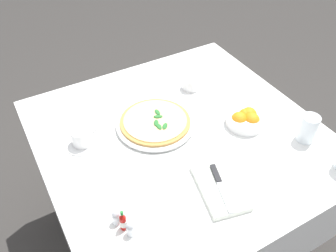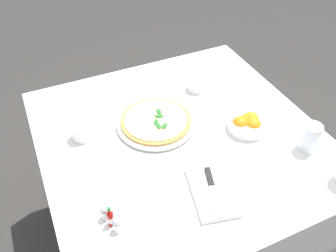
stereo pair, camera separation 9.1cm
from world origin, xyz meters
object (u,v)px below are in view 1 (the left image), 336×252
at_px(pizza, 155,121).
at_px(hot_sauce_bottle, 123,221).
at_px(salt_shaker, 130,229).
at_px(pepper_shaker, 116,218).
at_px(coffee_cup_right_edge, 82,138).
at_px(citrus_bowl, 246,119).
at_px(dinner_knife, 221,185).
at_px(napkin_folded, 220,187).
at_px(water_glass_far_left, 308,130).
at_px(pizza_plate, 155,124).
at_px(coffee_cup_left_edge, 191,84).

relative_size(pizza, hot_sauce_bottle, 3.32).
height_order(salt_shaker, pepper_shaker, same).
relative_size(pizza, coffee_cup_right_edge, 2.09).
height_order(citrus_bowl, hot_sauce_bottle, hot_sauce_bottle).
xyz_separation_m(dinner_knife, citrus_bowl, (-0.22, 0.28, 0.00)).
relative_size(napkin_folded, salt_shaker, 4.32).
distance_m(hot_sauce_bottle, pepper_shaker, 0.03).
distance_m(water_glass_far_left, pepper_shaker, 0.76).
distance_m(pizza, pepper_shaker, 0.45).
bearing_deg(dinner_knife, napkin_folded, 180.00).
relative_size(napkin_folded, citrus_bowl, 1.62).
height_order(pizza_plate, citrus_bowl, citrus_bowl).
xyz_separation_m(pizza, coffee_cup_right_edge, (-0.04, -0.28, 0.01)).
bearing_deg(coffee_cup_left_edge, water_glass_far_left, 22.96).
distance_m(pizza_plate, hot_sauce_bottle, 0.46).
distance_m(napkin_folded, hot_sauce_bottle, 0.33).
bearing_deg(coffee_cup_right_edge, pepper_shaker, -3.69).
bearing_deg(pizza_plate, coffee_cup_left_edge, 118.38).
distance_m(napkin_folded, dinner_knife, 0.01).
bearing_deg(coffee_cup_left_edge, pizza, -61.56).
bearing_deg(napkin_folded, coffee_cup_left_edge, 170.14).
distance_m(pizza, salt_shaker, 0.48).
bearing_deg(dinner_knife, salt_shaker, -72.60).
relative_size(water_glass_far_left, hot_sauce_bottle, 1.32).
distance_m(pizza_plate, water_glass_far_left, 0.57).
height_order(napkin_folded, dinner_knife, dinner_knife).
distance_m(salt_shaker, pepper_shaker, 0.06).
bearing_deg(water_glass_far_left, hot_sauce_bottle, -89.16).
distance_m(pizza_plate, coffee_cup_left_edge, 0.29).
distance_m(pizza_plate, dinner_knife, 0.38).
distance_m(pizza, coffee_cup_left_edge, 0.29).
bearing_deg(pepper_shaker, pizza, 137.00).
bearing_deg(salt_shaker, coffee_cup_right_edge, 179.47).
height_order(napkin_folded, citrus_bowl, citrus_bowl).
bearing_deg(pizza, citrus_bowl, 62.01).
height_order(pizza, pepper_shaker, pepper_shaker).
relative_size(pizza, citrus_bowl, 1.84).
bearing_deg(pizza_plate, citrus_bowl, 61.98).
relative_size(coffee_cup_left_edge, salt_shaker, 2.35).
relative_size(pizza_plate, citrus_bowl, 2.05).
distance_m(pizza_plate, coffee_cup_right_edge, 0.29).
bearing_deg(hot_sauce_bottle, pepper_shaker, -160.35).
bearing_deg(pepper_shaker, hot_sauce_bottle, 19.65).
distance_m(pizza_plate, pepper_shaker, 0.45).
bearing_deg(salt_shaker, coffee_cup_left_edge, 134.07).
bearing_deg(coffee_cup_left_edge, pizza_plate, -61.62).
bearing_deg(coffee_cup_left_edge, pepper_shaker, -50.21).
xyz_separation_m(coffee_cup_left_edge, water_glass_far_left, (0.48, 0.20, 0.02)).
distance_m(water_glass_far_left, citrus_bowl, 0.23).
xyz_separation_m(coffee_cup_right_edge, hot_sauce_bottle, (0.40, -0.01, 0.00)).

